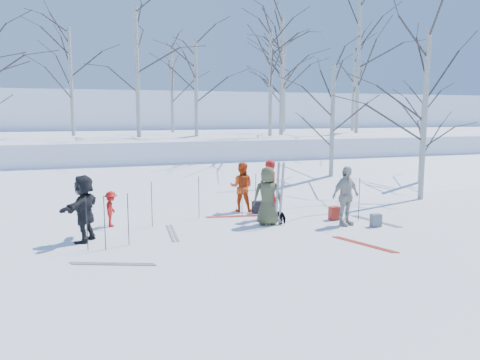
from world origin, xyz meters
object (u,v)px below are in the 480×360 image
object	(u,v)px
skier_red_north	(269,190)
skier_cream_east	(346,196)
skier_olive_center	(268,196)
dog	(277,215)
skier_grey_west	(84,208)
skier_red_seated	(111,209)
backpack_dark	(258,207)
skier_redor_behind	(242,187)
backpack_grey	(376,220)
backpack_red	(334,213)

from	to	relation	value
skier_red_north	skier_cream_east	world-z (taller)	skier_red_north
skier_olive_center	dog	bearing A→B (deg)	-158.12
skier_grey_west	skier_red_seated	bearing A→B (deg)	-178.79
dog	backpack_dark	size ratio (longest dim) A/B	1.52
skier_olive_center	skier_cream_east	size ratio (longest dim) A/B	0.99
skier_olive_center	skier_red_seated	xyz separation A→B (m)	(-4.45, 1.24, -0.35)
skier_redor_behind	skier_cream_east	distance (m)	3.70
skier_olive_center	skier_grey_west	size ratio (longest dim) A/B	1.00
skier_red_north	backpack_grey	world-z (taller)	skier_red_north
skier_cream_east	backpack_grey	size ratio (longest dim) A/B	4.66
skier_redor_behind	skier_cream_east	bearing A→B (deg)	154.73
dog	skier_redor_behind	bearing A→B (deg)	-120.52
skier_cream_east	dog	xyz separation A→B (m)	(-1.82, 0.85, -0.63)
skier_red_north	backpack_red	bearing A→B (deg)	134.14
skier_redor_behind	backpack_grey	distance (m)	4.59
skier_redor_behind	dog	distance (m)	2.20
skier_redor_behind	skier_red_seated	bearing A→B (deg)	38.51
skier_red_north	skier_cream_east	bearing A→B (deg)	117.47
dog	backpack_grey	bearing A→B (deg)	110.84
skier_red_north	skier_redor_behind	world-z (taller)	skier_red_north
dog	skier_olive_center	bearing A→B (deg)	-35.93
skier_olive_center	skier_redor_behind	size ratio (longest dim) A/B	1.05
dog	backpack_grey	size ratio (longest dim) A/B	1.60
skier_cream_east	dog	size ratio (longest dim) A/B	2.92
skier_olive_center	dog	world-z (taller)	skier_olive_center
skier_cream_east	backpack_red	size ratio (longest dim) A/B	4.22
skier_grey_west	backpack_red	bearing A→B (deg)	119.61
backpack_grey	backpack_dark	size ratio (longest dim) A/B	0.95
skier_redor_behind	dog	world-z (taller)	skier_redor_behind
dog	skier_red_seated	bearing A→B (deg)	-56.36
skier_red_north	skier_cream_east	distance (m)	2.39
backpack_grey	backpack_red	bearing A→B (deg)	120.83
dog	skier_red_north	bearing A→B (deg)	-131.65
skier_red_north	skier_grey_west	world-z (taller)	skier_red_north
skier_red_north	backpack_dark	xyz separation A→B (m)	(-0.01, 0.92, -0.73)
skier_cream_east	skier_grey_west	xyz separation A→B (m)	(-7.36, 0.61, -0.01)
backpack_grey	skier_olive_center	bearing A→B (deg)	156.44
skier_olive_center	skier_grey_west	xyz separation A→B (m)	(-5.20, -0.20, 0.00)
skier_redor_behind	skier_cream_east	world-z (taller)	skier_cream_east
skier_red_north	dog	world-z (taller)	skier_red_north
skier_olive_center	skier_red_north	world-z (taller)	skier_red_north
skier_olive_center	dog	distance (m)	0.71
skier_redor_behind	backpack_dark	distance (m)	0.89
dog	backpack_red	bearing A→B (deg)	133.75
skier_red_north	backpack_red	world-z (taller)	skier_red_north
dog	skier_cream_east	bearing A→B (deg)	112.68
skier_olive_center	skier_cream_east	xyz separation A→B (m)	(2.16, -0.82, 0.01)
skier_red_seated	backpack_red	distance (m)	6.81
skier_redor_behind	skier_red_seated	distance (m)	4.45
skier_redor_behind	backpack_grey	xyz separation A→B (m)	(3.02, -3.39, -0.64)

